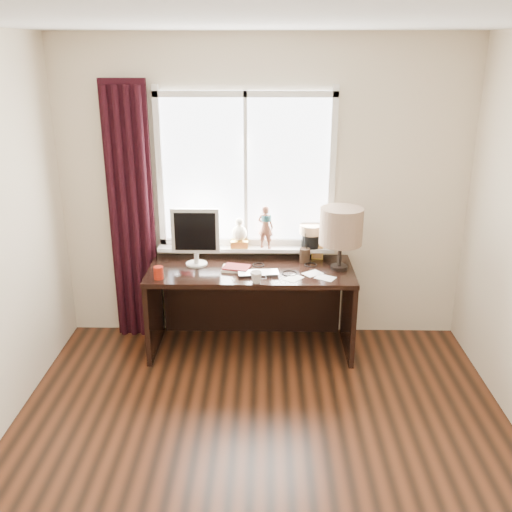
{
  "coord_description": "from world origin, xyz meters",
  "views": [
    {
      "loc": [
        0.02,
        -2.77,
        2.47
      ],
      "look_at": [
        -0.05,
        1.25,
        1.0
      ],
      "focal_mm": 40.0,
      "sensor_mm": 36.0,
      "label": 1
    }
  ],
  "objects_px": {
    "mug": "(256,277)",
    "desk": "(251,291)",
    "red_cup": "(159,273)",
    "table_lamp": "(341,227)",
    "laptop": "(259,273)",
    "monitor": "(195,233)"
  },
  "relations": [
    {
      "from": "mug",
      "to": "laptop",
      "type": "bearing_deg",
      "value": 83.78
    },
    {
      "from": "red_cup",
      "to": "table_lamp",
      "type": "bearing_deg",
      "value": 9.36
    },
    {
      "from": "laptop",
      "to": "mug",
      "type": "relative_size",
      "value": 3.41
    },
    {
      "from": "monitor",
      "to": "table_lamp",
      "type": "height_order",
      "value": "table_lamp"
    },
    {
      "from": "laptop",
      "to": "table_lamp",
      "type": "xyz_separation_m",
      "value": [
        0.66,
        0.14,
        0.35
      ]
    },
    {
      "from": "red_cup",
      "to": "table_lamp",
      "type": "height_order",
      "value": "table_lamp"
    },
    {
      "from": "laptop",
      "to": "red_cup",
      "type": "bearing_deg",
      "value": -179.41
    },
    {
      "from": "red_cup",
      "to": "table_lamp",
      "type": "distance_m",
      "value": 1.51
    },
    {
      "from": "monitor",
      "to": "desk",
      "type": "bearing_deg",
      "value": 2.08
    },
    {
      "from": "laptop",
      "to": "mug",
      "type": "height_order",
      "value": "mug"
    },
    {
      "from": "mug",
      "to": "desk",
      "type": "bearing_deg",
      "value": 97.19
    },
    {
      "from": "desk",
      "to": "table_lamp",
      "type": "relative_size",
      "value": 3.27
    },
    {
      "from": "red_cup",
      "to": "mug",
      "type": "bearing_deg",
      "value": -4.91
    },
    {
      "from": "mug",
      "to": "red_cup",
      "type": "bearing_deg",
      "value": 175.09
    },
    {
      "from": "mug",
      "to": "table_lamp",
      "type": "xyz_separation_m",
      "value": [
        0.68,
        0.31,
        0.32
      ]
    },
    {
      "from": "laptop",
      "to": "monitor",
      "type": "xyz_separation_m",
      "value": [
        -0.53,
        0.22,
        0.26
      ]
    },
    {
      "from": "laptop",
      "to": "monitor",
      "type": "distance_m",
      "value": 0.63
    },
    {
      "from": "mug",
      "to": "red_cup",
      "type": "distance_m",
      "value": 0.78
    },
    {
      "from": "mug",
      "to": "desk",
      "type": "height_order",
      "value": "mug"
    },
    {
      "from": "red_cup",
      "to": "monitor",
      "type": "bearing_deg",
      "value": 49.98
    },
    {
      "from": "laptop",
      "to": "table_lamp",
      "type": "relative_size",
      "value": 0.63
    },
    {
      "from": "mug",
      "to": "monitor",
      "type": "xyz_separation_m",
      "value": [
        -0.51,
        0.38,
        0.23
      ]
    }
  ]
}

